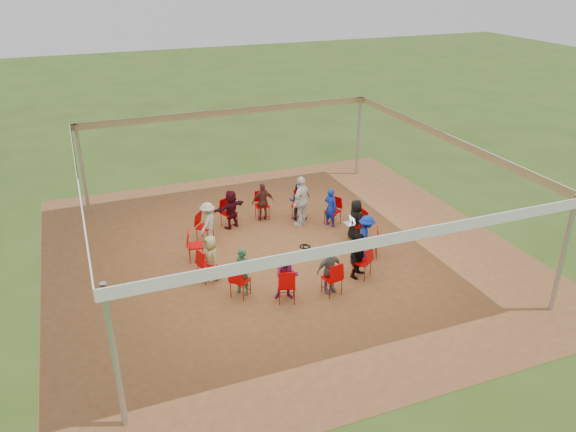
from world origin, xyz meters
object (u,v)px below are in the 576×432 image
object	(u,v)px
chair_6	(196,246)
person_seated_9	(329,270)
chair_0	(359,224)
person_seated_1	(331,207)
chair_5	(205,227)
person_seated_8	(286,276)
standing_person	(302,201)
person_seated_7	(242,272)
person_seated_5	(208,222)
laptop	(351,221)
person_seated_2	(298,201)
chair_2	(299,205)
chair_11	(362,262)
person_seated_11	(366,236)
chair_9	(287,285)
cable_coil	(305,247)
person_seated_4	(231,209)
chair_7	(207,265)
chair_8	(240,280)
person_seated_6	(211,258)
person_seated_10	(358,255)
chair_12	(370,242)
chair_3	(262,206)
chair_10	(332,278)
chair_1	(333,211)
person_seated_0	(355,220)

from	to	relation	value
chair_6	person_seated_9	bearing A→B (deg)	56.37
chair_0	person_seated_1	size ratio (longest dim) A/B	0.73
chair_5	person_seated_8	distance (m)	3.95
chair_5	standing_person	xyz separation A→B (m)	(3.10, -0.03, 0.37)
person_seated_8	person_seated_9	distance (m)	1.12
person_seated_7	person_seated_5	bearing A→B (deg)	138.46
chair_0	laptop	distance (m)	0.31
chair_5	person_seated_2	size ratio (longest dim) A/B	0.73
chair_2	chair_11	bearing A→B (deg)	124.62
person_seated_11	laptop	bearing A→B (deg)	21.97
chair_9	standing_person	xyz separation A→B (m)	(2.01, 3.86, 0.37)
cable_coil	person_seated_4	bearing A→B (deg)	128.22
chair_7	person_seated_2	size ratio (longest dim) A/B	0.73
chair_8	person_seated_6	size ratio (longest dim) A/B	0.73
person_seated_4	person_seated_10	bearing A→B (deg)	96.92
chair_5	chair_8	distance (m)	3.26
chair_12	person_seated_10	size ratio (longest dim) A/B	0.73
cable_coil	person_seated_8	bearing A→B (deg)	-122.91
chair_11	chair_12	distance (m)	1.18
chair_3	chair_10	bearing A→B (deg)	96.92
person_seated_9	person_seated_10	distance (m)	1.12
chair_7	chair_1	bearing A→B (deg)	96.92
chair_0	person_seated_11	xyz separation A→B (m)	(-0.35, -1.10, 0.18)
chair_6	chair_12	xyz separation A→B (m)	(4.61, -1.59, 0.00)
chair_1	person_seated_11	xyz separation A→B (m)	(-0.04, -2.23, 0.18)
chair_7	standing_person	distance (m)	4.21
chair_1	chair_9	bearing A→B (deg)	110.77
chair_7	person_seated_1	distance (m)	4.76
person_seated_5	person_seated_10	size ratio (longest dim) A/B	1.00
chair_1	cable_coil	xyz separation A→B (m)	(-1.41, -1.12, -0.43)
chair_2	chair_9	world-z (taller)	same
chair_0	person_seated_2	size ratio (longest dim) A/B	0.73
cable_coil	chair_0	bearing A→B (deg)	-0.51
person_seated_4	chair_7	bearing A→B (deg)	39.92
chair_3	chair_9	bearing A→B (deg)	83.08
person_seated_4	chair_11	bearing A→B (deg)	97.10
person_seated_6	chair_6	bearing A→B (deg)	171.95
chair_0	chair_7	size ratio (longest dim) A/B	1.00
chair_0	chair_3	world-z (taller)	same
person_seated_2	person_seated_10	size ratio (longest dim) A/B	1.00
chair_11	chair_12	world-z (taller)	same
person_seated_0	person_seated_6	size ratio (longest dim) A/B	1.00
person_seated_0	person_seated_10	bearing A→B (deg)	152.31
chair_9	person_seated_6	distance (m)	2.24
chair_7	standing_person	size ratio (longest dim) A/B	0.55
chair_8	cable_coil	size ratio (longest dim) A/B	2.29
person_seated_7	person_seated_10	world-z (taller)	same
chair_1	standing_person	xyz separation A→B (m)	(-0.93, 0.33, 0.37)
chair_8	chair_10	world-z (taller)	same
person_seated_2	chair_3	bearing A→B (deg)	8.05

